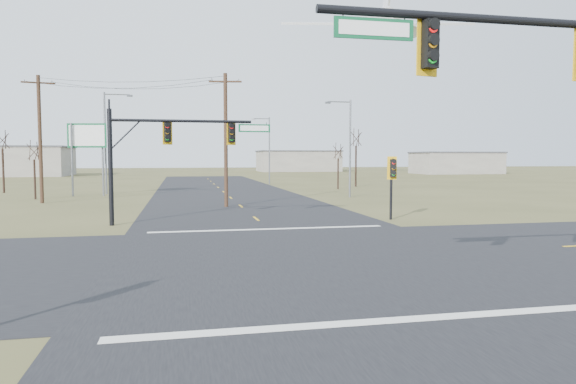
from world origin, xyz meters
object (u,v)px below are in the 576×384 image
object	(u,v)px
streetlight_b	(268,147)
bare_tree_a	(34,150)
bare_tree_d	(356,137)
utility_pole_near	(226,138)
streetlight_a	(348,143)
streetlight_c	(108,137)
utility_pole_far	(40,137)
bare_tree_c	(338,151)
mast_arm_far	(171,141)
bare_tree_b	(2,139)
pedestal_signal_ne	(392,173)
highway_sign	(87,145)

from	to	relation	value
streetlight_b	bare_tree_a	size ratio (longest dim) A/B	1.66
bare_tree_d	streetlight_b	bearing A→B (deg)	142.37
utility_pole_near	streetlight_b	size ratio (longest dim) A/B	1.09
streetlight_a	bare_tree_a	bearing A→B (deg)	156.11
streetlight_b	streetlight_c	bearing A→B (deg)	-124.11
utility_pole_far	bare_tree_c	distance (m)	31.04
streetlight_b	streetlight_c	xyz separation A→B (m)	(-18.57, -14.65, 0.60)
streetlight_a	bare_tree_d	bearing A→B (deg)	51.53
bare_tree_a	bare_tree_c	xyz separation A→B (m)	(30.10, 8.05, 0.11)
mast_arm_far	bare_tree_b	world-z (taller)	bare_tree_b
mast_arm_far	utility_pole_far	size ratio (longest dim) A/B	0.87
mast_arm_far	streetlight_a	world-z (taller)	streetlight_a
bare_tree_c	utility_pole_far	bearing A→B (deg)	-156.92
streetlight_b	bare_tree_d	bearing A→B (deg)	-20.01
pedestal_signal_ne	utility_pole_far	bearing A→B (deg)	167.28
bare_tree_d	bare_tree_a	bearing A→B (deg)	-159.77
utility_pole_near	bare_tree_c	bearing A→B (deg)	52.02
bare_tree_a	streetlight_b	bearing A→B (deg)	39.84
utility_pole_far	streetlight_b	bearing A→B (deg)	47.10
streetlight_c	bare_tree_a	bearing A→B (deg)	-144.20
utility_pole_far	streetlight_b	xyz separation A→B (m)	(22.42, 24.13, -0.20)
streetlight_a	bare_tree_d	size ratio (longest dim) A/B	1.16
pedestal_signal_ne	utility_pole_near	distance (m)	13.39
streetlight_c	bare_tree_b	xyz separation A→B (m)	(-10.77, 3.83, -0.09)
highway_sign	bare_tree_c	xyz separation A→B (m)	(26.19, 5.24, -0.37)
utility_pole_near	bare_tree_a	bearing A→B (deg)	146.71
pedestal_signal_ne	streetlight_a	world-z (taller)	streetlight_a
highway_sign	utility_pole_far	bearing A→B (deg)	-98.10
pedestal_signal_ne	utility_pole_far	distance (m)	28.17
highway_sign	streetlight_a	xyz separation A→B (m)	(23.53, -6.25, 0.20)
streetlight_a	bare_tree_d	xyz separation A→B (m)	(6.34, 15.90, 1.18)
bare_tree_a	bare_tree_c	distance (m)	31.16
bare_tree_c	streetlight_b	bearing A→B (deg)	117.12
streetlight_a	pedestal_signal_ne	bearing A→B (deg)	-116.34
utility_pole_near	streetlight_c	size ratio (longest dim) A/B	0.97
streetlight_a	streetlight_c	size ratio (longest dim) A/B	0.88
streetlight_a	bare_tree_d	world-z (taller)	streetlight_a
streetlight_b	bare_tree_c	xyz separation A→B (m)	(6.13, -11.96, -0.64)
streetlight_b	bare_tree_c	distance (m)	13.45
mast_arm_far	pedestal_signal_ne	xyz separation A→B (m)	(12.61, -0.80, -1.77)
mast_arm_far	utility_pole_far	bearing A→B (deg)	100.65
utility_pole_near	pedestal_signal_ne	bearing A→B (deg)	-47.75
utility_pole_near	streetlight_b	distance (m)	31.44
bare_tree_b	bare_tree_d	bearing A→B (deg)	4.76
utility_pole_near	utility_pole_far	world-z (taller)	utility_pole_far
highway_sign	bare_tree_b	bearing A→B (deg)	156.07
streetlight_b	bare_tree_b	distance (m)	31.27
utility_pole_near	highway_sign	distance (m)	17.69
bare_tree_a	bare_tree_d	world-z (taller)	bare_tree_d
streetlight_a	streetlight_b	world-z (taller)	streetlight_b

